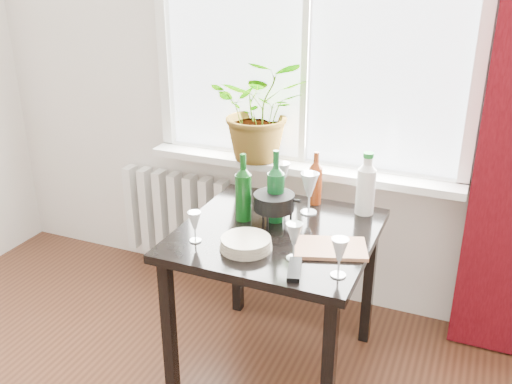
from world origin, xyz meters
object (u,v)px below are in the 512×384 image
at_px(wineglass_back_left, 282,180).
at_px(cutting_board, 330,248).
at_px(tv_remote, 294,269).
at_px(potted_plant, 261,109).
at_px(wine_bottle_left, 243,187).
at_px(wineglass_front_left, 195,226).
at_px(bottle_amber, 316,177).
at_px(wineglass_far_right, 339,257).
at_px(table, 276,249).
at_px(wine_bottle_right, 276,186).
at_px(wineglass_front_right, 294,241).
at_px(fondue_pot, 274,209).
at_px(plate_stack, 246,243).
at_px(wineglass_back_center, 309,193).
at_px(cleaning_bottle, 366,183).
at_px(radiator, 184,216).

xyz_separation_m(wineglass_back_left, cutting_board, (0.38, -0.45, -0.09)).
bearing_deg(tv_remote, potted_plant, 104.55).
height_order(wine_bottle_left, wineglass_front_left, wine_bottle_left).
bearing_deg(bottle_amber, wineglass_far_right, -65.09).
height_order(potted_plant, wineglass_back_left, potted_plant).
relative_size(table, wine_bottle_right, 2.46).
height_order(wine_bottle_left, wineglass_front_right, wine_bottle_left).
xyz_separation_m(wine_bottle_right, cutting_board, (0.31, -0.18, -0.16)).
height_order(potted_plant, bottle_amber, potted_plant).
distance_m(wineglass_front_right, wineglass_front_left, 0.44).
relative_size(wine_bottle_right, fondue_pot, 1.61).
bearing_deg(plate_stack, wineglass_far_right, -8.49).
bearing_deg(tv_remote, plate_stack, 143.75).
relative_size(wine_bottle_right, wineglass_back_center, 1.65).
xyz_separation_m(cleaning_bottle, plate_stack, (-0.38, -0.54, -0.13)).
xyz_separation_m(radiator, table, (0.85, -0.63, 0.27)).
relative_size(radiator, potted_plant, 1.44).
bearing_deg(wineglass_back_center, bottle_amber, 93.73).
height_order(bottle_amber, wineglass_front_right, bottle_amber).
bearing_deg(radiator, wineglass_front_right, -40.01).
distance_m(wineglass_far_right, wineglass_front_left, 0.64).
bearing_deg(radiator, wine_bottle_right, -33.47).
xyz_separation_m(potted_plant, plate_stack, (0.26, -0.80, -0.36)).
bearing_deg(wine_bottle_left, wine_bottle_right, 18.05).
distance_m(wineglass_front_right, wineglass_back_center, 0.46).
height_order(table, wineglass_back_center, wineglass_back_center).
height_order(wineglass_front_left, tv_remote, wineglass_front_left).
bearing_deg(wineglass_back_center, cleaning_bottle, 22.28).
distance_m(wine_bottle_left, wineglass_front_right, 0.44).
distance_m(radiator, cutting_board, 1.38).
xyz_separation_m(wineglass_back_center, cutting_board, (0.20, -0.32, -0.10)).
relative_size(cleaning_bottle, fondue_pot, 1.45).
distance_m(wineglass_front_left, cutting_board, 0.58).
bearing_deg(wineglass_far_right, table, 142.73).
bearing_deg(wine_bottle_right, wineglass_front_left, -126.43).
relative_size(radiator, wineglass_front_right, 4.93).
xyz_separation_m(bottle_amber, tv_remote, (0.13, -0.66, -0.13)).
bearing_deg(wineglass_back_left, bottle_amber, -3.24).
height_order(table, plate_stack, plate_stack).
relative_size(table, wineglass_front_right, 5.24).
height_order(bottle_amber, cutting_board, bottle_amber).
bearing_deg(wineglass_back_left, wineglass_front_left, -106.31).
distance_m(wineglass_back_center, wineglass_back_left, 0.23).
bearing_deg(wineglass_back_center, cutting_board, -58.02).
height_order(wineglass_front_right, fondue_pot, wineglass_front_right).
relative_size(wine_bottle_left, wineglass_far_right, 1.98).
relative_size(table, cutting_board, 2.83).
bearing_deg(plate_stack, wine_bottle_right, 87.23).
relative_size(cleaning_bottle, cutting_board, 1.03).
xyz_separation_m(radiator, wineglass_back_center, (0.92, -0.39, 0.46)).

